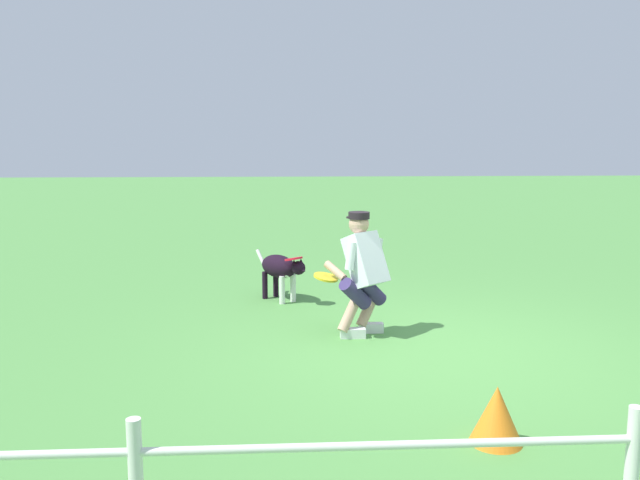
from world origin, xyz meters
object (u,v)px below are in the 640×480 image
Objects in this scene: dog at (281,269)px; training_cone at (497,415)px; person at (363,270)px; frisbee_flying at (294,259)px; frisbee_held at (326,277)px.

dog is 2.13× the size of training_cone.
person is 5.82× the size of frisbee_flying.
frisbee_held is at bearing -69.09° from training_cone.
person is 3.26× the size of training_cone.
frisbee_flying is at bearing -74.83° from frisbee_held.
frisbee_held is at bearing 105.17° from frisbee_flying.
dog is 1.54m from frisbee_held.
dog is 4.29m from training_cone.
person reaches higher than frisbee_flying.
person is 4.94× the size of frisbee_held.
person is at bearing -76.40° from training_cone.
dog is 0.37m from frisbee_flying.
frisbee_held is (-0.47, 1.46, 0.20)m from dog.
person is at bearing 168.62° from frisbee_held.
frisbee_flying reaches higher than dog.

